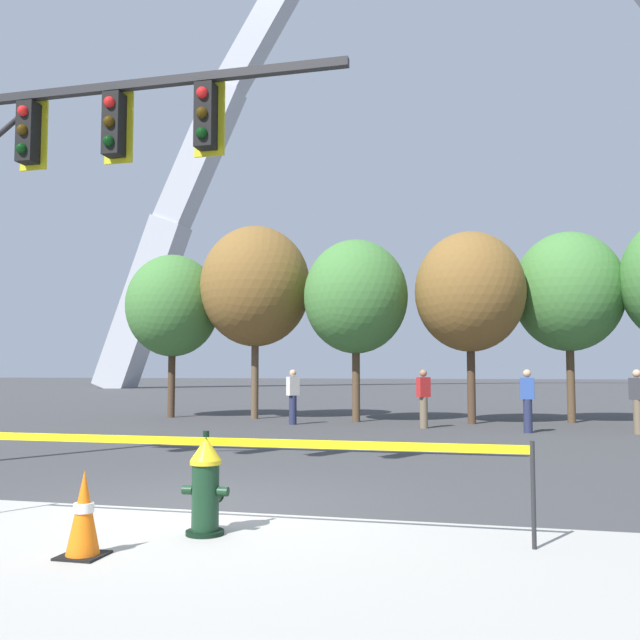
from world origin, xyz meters
name	(u,v)px	position (x,y,z in m)	size (l,w,h in m)	color
ground_plane	(201,509)	(0.00, 0.00, 0.00)	(240.00, 240.00, 0.00)	#3D3D3F
fire_hydrant	(206,486)	(0.56, -1.17, 0.47)	(0.46, 0.48, 0.99)	black
caution_tape_barrier	(229,463)	(0.71, -0.98, 0.66)	(5.76, 0.07, 0.95)	#232326
traffic_cone_by_hydrant	(84,514)	(-0.13, -2.15, 0.36)	(0.36, 0.36, 0.73)	black
traffic_signal_gantry	(2,178)	(-3.73, 1.19, 4.40)	(7.82, 0.44, 6.00)	#232326
monument_arch	(445,141)	(0.00, 47.85, 19.97)	(60.99, 2.87, 44.88)	#B2B5BC
tree_far_left	(173,306)	(-7.15, 13.96, 3.74)	(3.12, 3.12, 5.46)	#473323
tree_left_mid	(255,286)	(-4.24, 14.05, 4.32)	(3.61, 3.61, 6.32)	brown
tree_center_left	(356,297)	(-0.78, 13.48, 3.83)	(3.20, 3.20, 5.60)	brown
tree_center_right	(470,292)	(2.67, 13.48, 3.89)	(3.25, 3.25, 5.69)	#473323
tree_right_mid	(568,292)	(5.57, 14.65, 3.95)	(3.30, 3.30, 5.77)	brown
pedestrian_walking_left	(528,400)	(4.12, 10.83, 0.82)	(0.36, 0.23, 1.59)	#232847
pedestrian_standing_center	(638,401)	(6.74, 11.11, 0.82)	(0.39, 0.36, 1.59)	brown
pedestrian_walking_right	(293,396)	(-2.36, 11.98, 0.82)	(0.37, 0.39, 1.59)	#232847
pedestrian_near_trees	(424,398)	(1.45, 11.60, 0.82)	(0.39, 0.37, 1.59)	brown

